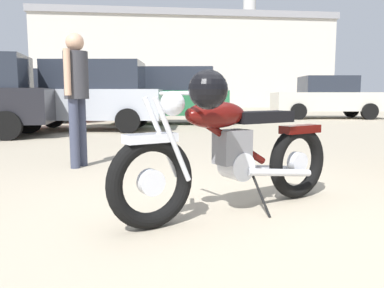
% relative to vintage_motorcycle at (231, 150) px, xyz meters
% --- Properties ---
extents(ground_plane, '(80.00, 80.00, 0.00)m').
position_rel_vintage_motorcycle_xyz_m(ground_plane, '(0.08, -0.14, -0.49)').
color(ground_plane, tan).
extents(vintage_motorcycle, '(1.92, 1.11, 1.07)m').
position_rel_vintage_motorcycle_xyz_m(vintage_motorcycle, '(0.00, 0.00, 0.00)').
color(vintage_motorcycle, black).
rests_on(vintage_motorcycle, ground_plane).
extents(bystander, '(0.30, 0.43, 1.66)m').
position_rel_vintage_motorcycle_xyz_m(bystander, '(-1.47, 2.15, 0.53)').
color(bystander, '#383D51').
rests_on(bystander, ground_plane).
extents(white_estate_far, '(3.99, 2.00, 1.78)m').
position_rel_vintage_motorcycle_xyz_m(white_estate_far, '(-4.45, 11.09, 0.43)').
color(white_estate_far, black).
rests_on(white_estate_far, ground_plane).
extents(blue_hatchback_right, '(4.08, 2.20, 1.78)m').
position_rel_vintage_motorcycle_xyz_m(blue_hatchback_right, '(-2.01, 7.55, 0.43)').
color(blue_hatchback_right, black).
rests_on(blue_hatchback_right, ground_plane).
extents(red_hatchback_near, '(4.11, 2.27, 1.78)m').
position_rel_vintage_motorcycle_xyz_m(red_hatchback_near, '(0.22, 9.60, 0.43)').
color(red_hatchback_near, black).
rests_on(red_hatchback_near, ground_plane).
extents(dark_sedan_left, '(4.39, 2.35, 1.67)m').
position_rel_vintage_motorcycle_xyz_m(dark_sedan_left, '(6.67, 11.84, 0.34)').
color(dark_sedan_left, black).
rests_on(dark_sedan_left, ground_plane).
extents(industrial_building, '(23.56, 9.37, 15.79)m').
position_rel_vintage_motorcycle_xyz_m(industrial_building, '(2.98, 30.91, 3.25)').
color(industrial_building, beige).
rests_on(industrial_building, ground_plane).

